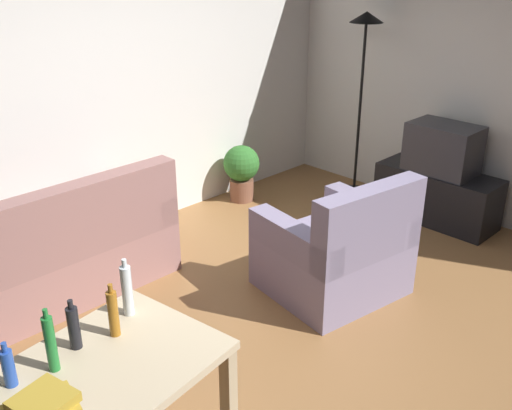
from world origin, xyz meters
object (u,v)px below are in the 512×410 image
at_px(couch, 62,253).
at_px(bottle_dark, 74,327).
at_px(armchair, 337,253).
at_px(potted_plant, 241,169).
at_px(tv, 443,148).
at_px(tv_stand, 437,196).
at_px(bottle_green, 51,343).
at_px(bottle_clear, 127,290).
at_px(torchiere_lamp, 364,55).
at_px(bottle_blue, 8,367).
at_px(bottle_amber, 113,313).
at_px(desk, 81,404).

relative_size(couch, bottle_dark, 6.72).
bearing_deg(armchair, couch, -36.33).
height_order(potted_plant, bottle_dark, bottle_dark).
xyz_separation_m(tv, potted_plant, (-0.97, 1.62, -0.37)).
height_order(tv, bottle_dark, bottle_dark).
bearing_deg(potted_plant, armchair, -111.67).
relative_size(tv_stand, bottle_green, 3.75).
bearing_deg(tv, armchair, 94.19).
bearing_deg(couch, bottle_dark, 66.07).
relative_size(tv, bottle_clear, 2.05).
bearing_deg(bottle_clear, torchiere_lamp, 19.02).
height_order(couch, armchair, same).
height_order(tv_stand, tv, tv).
bearing_deg(bottle_clear, bottle_blue, -171.77).
bearing_deg(bottle_dark, couch, 66.07).
xyz_separation_m(tv_stand, bottle_amber, (-3.62, -0.37, 0.64)).
distance_m(tv_stand, bottle_blue, 4.15).
relative_size(couch, tv, 2.67).
relative_size(desk, bottle_blue, 6.38).
bearing_deg(bottle_blue, desk, -42.14).
xyz_separation_m(tv_stand, bottle_green, (-3.93, -0.40, 0.65)).
height_order(couch, bottle_amber, bottle_amber).
bearing_deg(bottle_green, bottle_amber, 5.16).
bearing_deg(tv_stand, bottle_green, 95.79).
xyz_separation_m(tv, armchair, (-1.66, -0.12, -0.38)).
height_order(couch, tv_stand, couch).
xyz_separation_m(bottle_blue, bottle_dark, (0.30, 0.04, 0.02)).
height_order(bottle_dark, bottle_amber, bottle_amber).
xyz_separation_m(couch, bottle_blue, (-1.03, -1.67, 0.54)).
bearing_deg(armchair, bottle_green, 15.88).
height_order(potted_plant, bottle_amber, bottle_amber).
bearing_deg(torchiere_lamp, bottle_blue, -162.52).
bearing_deg(bottle_dark, bottle_amber, -13.98).
bearing_deg(desk, bottle_dark, 53.74).
bearing_deg(bottle_dark, bottle_clear, 9.80).
xyz_separation_m(torchiere_lamp, bottle_amber, (-3.62, -1.30, -0.54)).
distance_m(tv_stand, desk, 3.96).
xyz_separation_m(armchair, bottle_dark, (-2.14, -0.21, 0.54)).
bearing_deg(bottle_amber, torchiere_lamp, 19.69).
bearing_deg(bottle_amber, tv_stand, 5.85).
relative_size(bottle_green, bottle_clear, 1.00).
distance_m(tv, bottle_blue, 4.11).
distance_m(potted_plant, bottle_amber, 3.36).
bearing_deg(bottle_clear, potted_plant, 36.87).
bearing_deg(armchair, bottle_clear, 13.77).
bearing_deg(tv_stand, potted_plant, 30.79).
relative_size(tv_stand, bottle_amber, 4.22).
xyz_separation_m(tv_stand, potted_plant, (-0.96, 1.62, 0.09)).
distance_m(armchair, bottle_clear, 1.93).
distance_m(bottle_green, bottle_clear, 0.46).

